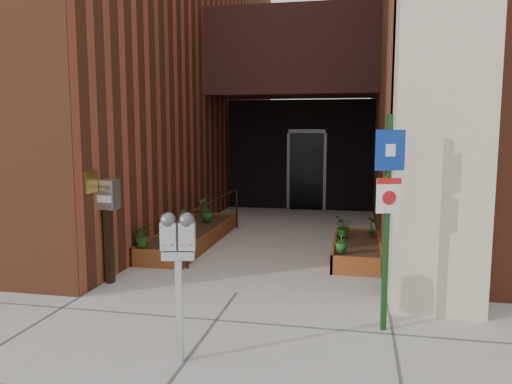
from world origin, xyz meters
The scene contains 15 objects.
ground centered at (0.00, 0.00, 0.00)m, with size 80.00×80.00×0.00m, color #9E9991.
architecture centered at (-0.18, 6.89, 4.98)m, with size 20.00×14.60×10.00m.
planter_left centered at (-1.55, 2.70, 0.13)m, with size 0.90×3.60×0.30m.
planter_right centered at (1.60, 2.20, 0.13)m, with size 0.80×2.20×0.30m.
handrail centered at (-1.05, 2.65, 0.75)m, with size 0.04×3.34×0.90m.
parking_meter centered at (-0.05, -2.05, 1.12)m, with size 0.34×0.18×1.45m.
sign_post centered at (1.91, -0.89, 1.46)m, with size 0.31×0.13×2.37m.
payment_dropbox centered at (-1.90, 0.07, 1.08)m, with size 0.31×0.24×1.50m.
shrub_left_a centered at (-1.85, 1.10, 0.50)m, with size 0.35×0.35×0.39m, color #224F16.
shrub_left_b centered at (-1.76, 2.72, 0.47)m, with size 0.19×0.19×0.35m, color #1C6320.
shrub_left_c centered at (-1.50, 3.52, 0.50)m, with size 0.23×0.23×0.41m, color #1A5D1C.
shrub_left_d centered at (-1.84, 4.30, 0.49)m, with size 0.20×0.20×0.38m, color #27621C.
shrub_right_a centered at (1.35, 1.40, 0.47)m, with size 0.20×0.20×0.35m, color #1B6121.
shrub_right_b centered at (1.85, 2.76, 0.48)m, with size 0.19×0.19×0.35m, color #19581C.
shrub_right_c centered at (1.35, 2.54, 0.49)m, with size 0.33×0.33×0.37m, color #234F16.
Camera 1 is at (1.58, -6.37, 2.23)m, focal length 35.00 mm.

